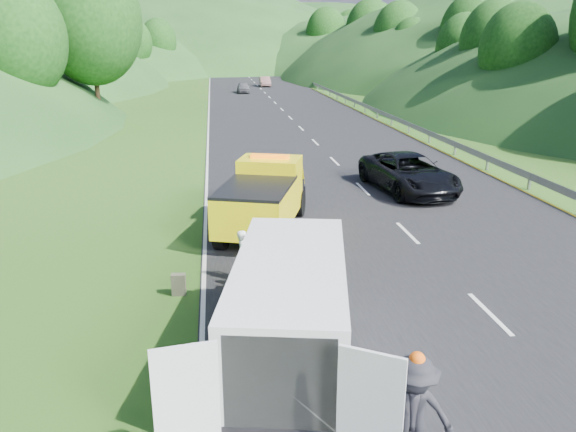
{
  "coord_description": "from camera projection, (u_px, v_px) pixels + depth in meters",
  "views": [
    {
      "loc": [
        -3.45,
        -13.51,
        6.36
      ],
      "look_at": [
        -1.35,
        2.42,
        1.3
      ],
      "focal_mm": 35.0,
      "sensor_mm": 36.0,
      "label": 1
    }
  ],
  "objects": [
    {
      "name": "dist_car_d",
      "position": [
        241.0,
        70.0,
        122.36
      ],
      "size": [
        1.52,
        3.77,
        1.28
      ],
      "primitive_type": "imported",
      "color": "#854367",
      "rests_on": "ground"
    },
    {
      "name": "tree_line_right",
      "position": [
        413.0,
        90.0,
        74.72
      ],
      "size": [
        14.0,
        140.0,
        14.0
      ],
      "primitive_type": null,
      "color": "#265D1B",
      "rests_on": "ground"
    },
    {
      "name": "woman",
      "position": [
        244.0,
        281.0,
        15.48
      ],
      "size": [
        0.41,
        0.54,
        1.45
      ],
      "primitive_type": "imported",
      "rotation": [
        0.0,
        0.0,
        1.53
      ],
      "color": "white",
      "rests_on": "ground"
    },
    {
      "name": "passing_suv",
      "position": [
        407.0,
        191.0,
        24.64
      ],
      "size": [
        3.44,
        6.09,
        1.61
      ],
      "primitive_type": "imported",
      "rotation": [
        0.0,
        0.0,
        0.14
      ],
      "color": "black",
      "rests_on": "ground"
    },
    {
      "name": "dist_car_c",
      "position": [
        249.0,
        74.0,
        107.75
      ],
      "size": [
        2.23,
        5.49,
        1.59
      ],
      "primitive_type": "imported",
      "color": "#A75359",
      "rests_on": "ground"
    },
    {
      "name": "white_van",
      "position": [
        290.0,
        305.0,
        11.18
      ],
      "size": [
        4.01,
        6.95,
        2.33
      ],
      "rotation": [
        0.0,
        0.0,
        -0.19
      ],
      "color": "black",
      "rests_on": "ground"
    },
    {
      "name": "hills_backdrop",
      "position": [
        251.0,
        66.0,
        143.31
      ],
      "size": [
        201.0,
        288.6,
        44.0
      ],
      "primitive_type": null,
      "color": "#2D5B23",
      "rests_on": "ground"
    },
    {
      "name": "child",
      "position": [
        244.0,
        288.0,
        15.05
      ],
      "size": [
        0.5,
        0.41,
        0.95
      ],
      "primitive_type": "imported",
      "rotation": [
        0.0,
        0.0,
        -0.11
      ],
      "color": "tan",
      "rests_on": "ground"
    },
    {
      "name": "road_surface",
      "position": [
        282.0,
        110.0,
        53.32
      ],
      "size": [
        14.0,
        200.0,
        0.02
      ],
      "primitive_type": "cube",
      "color": "black",
      "rests_on": "ground"
    },
    {
      "name": "tree_line_left",
      "position": [
        87.0,
        93.0,
        69.5
      ],
      "size": [
        14.0,
        140.0,
        14.0
      ],
      "primitive_type": null,
      "color": "#265D1B",
      "rests_on": "ground"
    },
    {
      "name": "tow_truck",
      "position": [
        264.0,
        197.0,
        19.21
      ],
      "size": [
        3.75,
        6.13,
        2.48
      ],
      "rotation": [
        0.0,
        0.0,
        -0.31
      ],
      "color": "black",
      "rests_on": "ground"
    },
    {
      "name": "guardrail",
      "position": [
        331.0,
        96.0,
        66.05
      ],
      "size": [
        0.06,
        140.0,
        1.52
      ],
      "primitive_type": "cube",
      "color": "gray",
      "rests_on": "ground"
    },
    {
      "name": "dist_car_a",
      "position": [
        243.0,
        93.0,
        70.03
      ],
      "size": [
        1.52,
        3.77,
        1.28
      ],
      "primitive_type": "imported",
      "color": "#515156",
      "rests_on": "ground"
    },
    {
      "name": "dist_car_b",
      "position": [
        265.0,
        86.0,
        79.84
      ],
      "size": [
        1.42,
        4.07,
        1.34
      ],
      "primitive_type": "imported",
      "color": "brown",
      "rests_on": "ground"
    },
    {
      "name": "ground",
      "position": [
        349.0,
        287.0,
        15.12
      ],
      "size": [
        320.0,
        320.0,
        0.0
      ],
      "primitive_type": "plane",
      "color": "#38661E",
      "rests_on": "ground"
    },
    {
      "name": "suitcase",
      "position": [
        179.0,
        285.0,
        14.55
      ],
      "size": [
        0.38,
        0.23,
        0.58
      ],
      "primitive_type": "cube",
      "rotation": [
        0.0,
        0.0,
        -0.08
      ],
      "color": "#52513E",
      "rests_on": "ground"
    }
  ]
}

